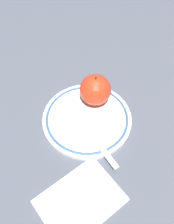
# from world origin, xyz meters

# --- Properties ---
(ground_plane) EXTENTS (2.00, 2.00, 0.00)m
(ground_plane) POSITION_xyz_m (0.00, 0.00, 0.00)
(ground_plane) COLOR #474B58
(plate) EXTENTS (0.21, 0.21, 0.01)m
(plate) POSITION_xyz_m (0.02, 0.01, 0.01)
(plate) COLOR white
(plate) RESTS_ON ground_plane
(apple_red_whole) EXTENTS (0.08, 0.08, 0.09)m
(apple_red_whole) POSITION_xyz_m (0.07, 0.02, 0.05)
(apple_red_whole) COLOR red
(apple_red_whole) RESTS_ON plate
(fork) EXTENTS (0.11, 0.18, 0.00)m
(fork) POSITION_xyz_m (-0.02, -0.03, 0.02)
(fork) COLOR silver
(fork) RESTS_ON plate
(napkin_folded) EXTENTS (0.19, 0.17, 0.01)m
(napkin_folded) POSITION_xyz_m (-0.16, -0.07, 0.00)
(napkin_folded) COLOR white
(napkin_folded) RESTS_ON ground_plane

